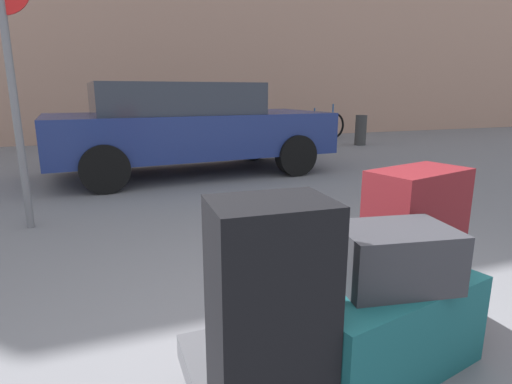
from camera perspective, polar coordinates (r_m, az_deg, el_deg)
The scene contains 12 objects.
building_facade_side at distance 19.61m, azimuth 31.67°, elevation 21.09°, with size 12.00×1.00×8.96m, color tan.
luggage_cart at distance 1.74m, azimuth 15.08°, elevation -22.72°, with size 1.29×0.76×0.34m.
duffel_bag_teal_rear_left at distance 1.57m, azimuth 17.71°, elevation -17.27°, with size 0.68×0.31×0.32m, color #144C51.
suitcase_black_center at distance 1.22m, azimuth 1.96°, elevation -16.59°, with size 0.33×0.24×0.67m, color black.
suitcase_maroon_rear_right at distance 1.90m, azimuth 20.78°, elevation -6.62°, with size 0.43×0.23×0.64m, color maroon.
duffel_bag_charcoal_topmost_pile at distance 1.45m, azimuth 18.45°, elevation -8.38°, with size 0.37×0.26×0.20m, color #2D2D33.
parked_car at distance 6.72m, azimuth -9.31°, elevation 8.92°, with size 4.41×2.16×1.42m.
bicycle_leaning at distance 11.61m, azimuth 8.77°, elevation 8.93°, with size 1.74×0.40×0.96m.
bollard_kerb_near at distance 9.26m, azimuth -1.64°, elevation 7.89°, with size 0.28×0.28×0.73m, color #383838.
bollard_kerb_mid at distance 9.82m, azimuth 6.44°, elevation 8.13°, with size 0.28×0.28×0.73m, color #383838.
bollard_kerb_far at distance 10.63m, azimuth 14.18°, elevation 8.22°, with size 0.28×0.28×0.73m, color #383838.
no_parking_sign at distance 4.45m, azimuth -30.72°, elevation 14.52°, with size 0.50×0.08×2.43m.
Camera 1 is at (-0.86, -1.12, 1.29)m, focal length 29.14 mm.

